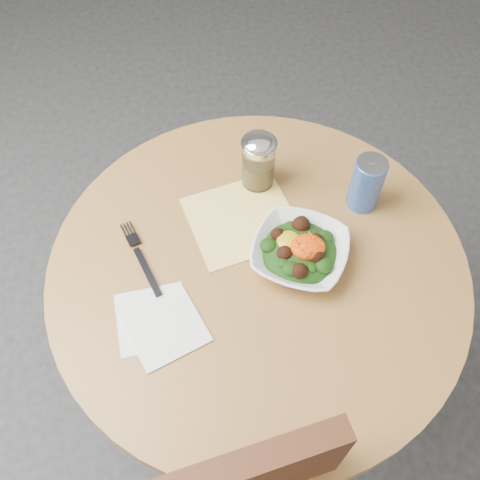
{
  "coord_description": "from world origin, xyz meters",
  "views": [
    {
      "loc": [
        -0.06,
        -0.59,
        1.73
      ],
      "look_at": [
        -0.04,
        0.02,
        0.81
      ],
      "focal_mm": 40.0,
      "sensor_mm": 36.0,
      "label": 1
    }
  ],
  "objects": [
    {
      "name": "ground",
      "position": [
        0.0,
        0.0,
        0.0
      ],
      "size": [
        6.0,
        6.0,
        0.0
      ],
      "primitive_type": "plane",
      "color": "#2A2B2D",
      "rests_on": "ground"
    },
    {
      "name": "table",
      "position": [
        0.0,
        0.0,
        0.55
      ],
      "size": [
        0.9,
        0.9,
        0.75
      ],
      "color": "black",
      "rests_on": "ground"
    },
    {
      "name": "cloth_napkin",
      "position": [
        -0.03,
        0.12,
        0.75
      ],
      "size": [
        0.29,
        0.28,
        0.0
      ],
      "primitive_type": "cube",
      "rotation": [
        0.0,
        0.0,
        0.34
      ],
      "color": "yellow",
      "rests_on": "table"
    },
    {
      "name": "paper_napkins",
      "position": [
        -0.2,
        -0.13,
        0.75
      ],
      "size": [
        0.2,
        0.2,
        0.0
      ],
      "color": "white",
      "rests_on": "table"
    },
    {
      "name": "salad_bowl",
      "position": [
        0.09,
        0.01,
        0.78
      ],
      "size": [
        0.26,
        0.26,
        0.07
      ],
      "color": "white",
      "rests_on": "table"
    },
    {
      "name": "fork",
      "position": [
        -0.25,
        0.02,
        0.76
      ],
      "size": [
        0.1,
        0.19,
        0.0
      ],
      "color": "black",
      "rests_on": "table"
    },
    {
      "name": "spice_shaker",
      "position": [
        0.01,
        0.23,
        0.82
      ],
      "size": [
        0.08,
        0.08,
        0.14
      ],
      "color": "silver",
      "rests_on": "table"
    },
    {
      "name": "beverage_can",
      "position": [
        0.25,
        0.16,
        0.82
      ],
      "size": [
        0.07,
        0.07,
        0.14
      ],
      "color": "navy",
      "rests_on": "table"
    }
  ]
}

